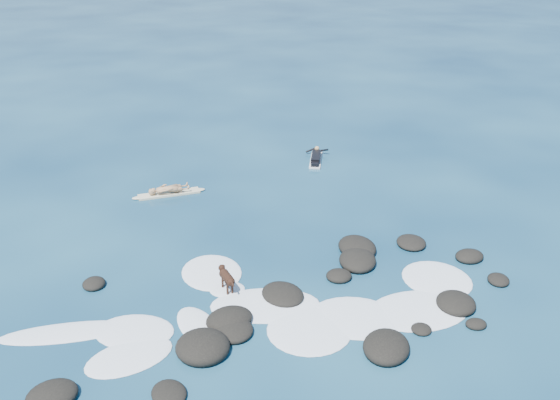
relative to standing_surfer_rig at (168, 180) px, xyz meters
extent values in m
plane|color=#0A2642|center=(3.19, -7.29, -0.68)|extent=(160.00, 160.00, 0.00)
ellipsoid|color=black|center=(8.29, -10.79, -0.62)|extent=(0.62, 0.52, 0.27)
ellipsoid|color=black|center=(1.51, -9.82, -0.59)|extent=(1.26, 1.37, 0.39)
ellipsoid|color=black|center=(8.27, -5.93, -0.60)|extent=(1.23, 1.34, 0.34)
ellipsoid|color=black|center=(5.42, -11.38, -0.55)|extent=(1.81, 1.92, 0.55)
ellipsoid|color=black|center=(0.63, -10.50, -0.53)|extent=(1.60, 1.64, 0.63)
ellipsoid|color=black|center=(6.02, -6.83, -0.56)|extent=(1.63, 1.84, 0.51)
ellipsoid|color=black|center=(3.20, -8.34, -0.58)|extent=(1.69, 1.80, 0.42)
ellipsoid|color=black|center=(5.17, -7.61, -0.60)|extent=(0.93, 0.90, 0.35)
ellipsoid|color=black|center=(9.83, -7.24, -0.59)|extent=(1.22, 1.11, 0.39)
ellipsoid|color=black|center=(10.07, -8.75, -0.61)|extent=(0.91, 0.98, 0.29)
ellipsoid|color=black|center=(6.68, -10.72, -0.63)|extent=(0.73, 0.74, 0.22)
ellipsoid|color=black|center=(-0.30, -12.02, -0.62)|extent=(1.10, 1.22, 0.27)
ellipsoid|color=black|center=(-2.49, -6.63, -0.60)|extent=(0.75, 0.81, 0.32)
ellipsoid|color=black|center=(6.28, -5.97, -0.56)|extent=(1.32, 1.65, 0.50)
ellipsoid|color=black|center=(1.46, -9.36, -0.55)|extent=(1.68, 1.53, 0.52)
ellipsoid|color=black|center=(8.15, -9.78, -0.57)|extent=(1.44, 1.53, 0.46)
ellipsoid|color=black|center=(-3.06, -11.62, -0.57)|extent=(1.55, 1.47, 0.44)
ellipsoid|color=white|center=(-3.03, -8.99, -0.67)|extent=(3.73, 0.98, 0.12)
ellipsoid|color=white|center=(0.60, -9.42, -0.67)|extent=(1.71, 2.46, 0.12)
ellipsoid|color=white|center=(2.61, -8.68, -0.67)|extent=(3.52, 2.31, 0.12)
ellipsoid|color=white|center=(-1.29, -10.37, -0.67)|extent=(2.74, 2.23, 0.12)
ellipsoid|color=white|center=(8.23, -8.25, -0.67)|extent=(2.77, 2.88, 0.12)
ellipsoid|color=white|center=(3.62, -10.10, -0.67)|extent=(2.97, 2.95, 0.12)
ellipsoid|color=white|center=(6.98, -9.77, -0.67)|extent=(3.27, 2.31, 0.12)
ellipsoid|color=white|center=(-1.19, -9.27, -0.67)|extent=(2.62, 2.21, 0.12)
ellipsoid|color=white|center=(1.20, -6.51, -0.67)|extent=(2.22, 2.56, 0.12)
ellipsoid|color=white|center=(5.07, -9.78, -0.67)|extent=(3.27, 2.96, 0.12)
ellipsoid|color=white|center=(1.59, -7.62, -0.67)|extent=(1.10, 0.90, 0.12)
cube|color=beige|center=(0.00, 0.00, -0.64)|extent=(2.58, 0.88, 0.08)
ellipsoid|color=beige|center=(1.25, 0.18, -0.64)|extent=(0.54, 0.36, 0.09)
ellipsoid|color=beige|center=(-1.25, -0.18, -0.64)|extent=(0.54, 0.36, 0.09)
imported|color=tan|center=(0.00, 0.00, 0.23)|extent=(0.48, 0.65, 1.65)
cube|color=silver|center=(6.92, 2.69, -0.63)|extent=(1.14, 2.29, 0.08)
ellipsoid|color=silver|center=(7.24, 3.76, -0.63)|extent=(0.40, 0.55, 0.08)
cube|color=black|center=(6.92, 2.69, -0.48)|extent=(0.79, 1.43, 0.22)
sphere|color=tan|center=(7.15, 3.45, -0.36)|extent=(0.29, 0.29, 0.23)
cylinder|color=black|center=(6.92, 3.68, -0.49)|extent=(0.57, 0.15, 0.25)
cylinder|color=black|center=(7.46, 3.51, -0.49)|extent=(0.49, 0.43, 0.25)
cube|color=black|center=(6.69, 1.96, -0.52)|extent=(0.49, 0.64, 0.14)
cylinder|color=black|center=(1.59, -7.72, -0.18)|extent=(0.43, 0.65, 0.29)
sphere|color=black|center=(1.52, -7.46, -0.18)|extent=(0.37, 0.37, 0.30)
sphere|color=black|center=(1.66, -7.98, -0.18)|extent=(0.34, 0.34, 0.27)
sphere|color=black|center=(1.47, -7.30, -0.08)|extent=(0.26, 0.26, 0.22)
cone|color=black|center=(1.44, -7.17, -0.09)|extent=(0.14, 0.16, 0.11)
cone|color=black|center=(1.42, -7.32, 0.01)|extent=(0.12, 0.10, 0.10)
cone|color=black|center=(1.53, -7.29, 0.01)|extent=(0.12, 0.10, 0.10)
cylinder|color=black|center=(1.46, -7.54, -0.49)|extent=(0.09, 0.09, 0.39)
cylinder|color=black|center=(1.61, -7.50, -0.49)|extent=(0.09, 0.09, 0.39)
cylinder|color=black|center=(1.57, -7.94, -0.49)|extent=(0.09, 0.09, 0.39)
cylinder|color=black|center=(1.72, -7.90, -0.49)|extent=(0.09, 0.09, 0.39)
cylinder|color=black|center=(1.69, -8.11, -0.13)|extent=(0.12, 0.29, 0.17)
camera|label=1|loc=(0.17, -24.02, 9.90)|focal=40.00mm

